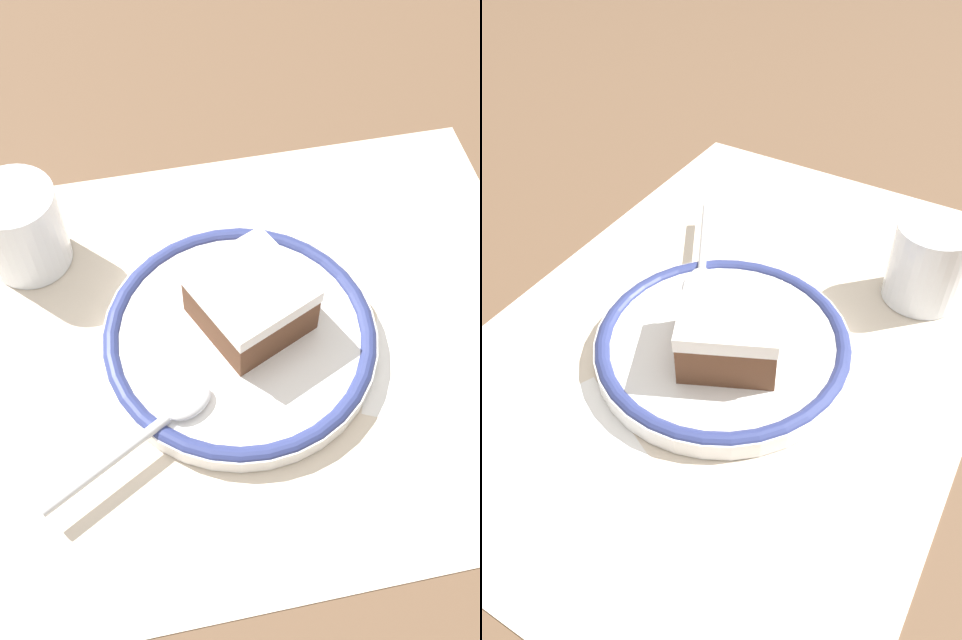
{
  "view_description": "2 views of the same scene",
  "coord_description": "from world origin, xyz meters",
  "views": [
    {
      "loc": [
        -0.02,
        -0.28,
        0.48
      ],
      "look_at": [
        0.03,
        -0.0,
        0.04
      ],
      "focal_mm": 41.53,
      "sensor_mm": 36.0,
      "label": 1
    },
    {
      "loc": [
        0.32,
        0.17,
        0.35
      ],
      "look_at": [
        0.03,
        -0.0,
        0.04
      ],
      "focal_mm": 33.14,
      "sensor_mm": 36.0,
      "label": 2
    }
  ],
  "objects": [
    {
      "name": "plate",
      "position": [
        0.03,
        -0.0,
        0.01
      ],
      "size": [
        0.2,
        0.2,
        0.02
      ],
      "color": "white",
      "rests_on": "placemat"
    },
    {
      "name": "cake_slice",
      "position": [
        0.04,
        0.01,
        0.04
      ],
      "size": [
        0.1,
        0.1,
        0.05
      ],
      "color": "brown",
      "rests_on": "plate"
    },
    {
      "name": "cup",
      "position": [
        -0.11,
        0.11,
        0.03
      ],
      "size": [
        0.06,
        0.06,
        0.07
      ],
      "color": "silver",
      "rests_on": "placemat"
    },
    {
      "name": "spoon",
      "position": [
        -0.04,
        -0.06,
        0.02
      ],
      "size": [
        0.13,
        0.08,
        0.01
      ],
      "color": "silver",
      "rests_on": "plate"
    },
    {
      "name": "ground_plane",
      "position": [
        0.0,
        0.0,
        0.0
      ],
      "size": [
        2.4,
        2.4,
        0.0
      ],
      "primitive_type": "plane",
      "color": "brown"
    },
    {
      "name": "placemat",
      "position": [
        0.0,
        0.0,
        0.0
      ],
      "size": [
        0.55,
        0.38,
        0.0
      ],
      "primitive_type": "cube",
      "color": "beige",
      "rests_on": "ground_plane"
    },
    {
      "name": "napkin",
      "position": [
        0.19,
        -0.06,
        0.0
      ],
      "size": [
        0.16,
        0.14,
        0.0
      ],
      "primitive_type": "cube",
      "rotation": [
        0.0,
        0.0,
        2.71
      ],
      "color": "white",
      "rests_on": "placemat"
    }
  ]
}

